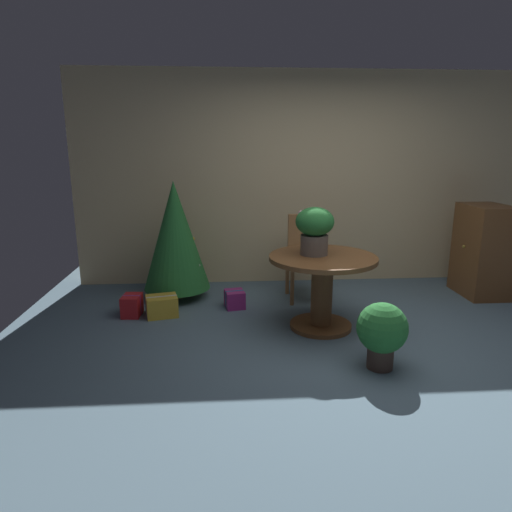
{
  "coord_description": "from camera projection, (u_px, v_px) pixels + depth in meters",
  "views": [
    {
      "loc": [
        -1.17,
        -3.46,
        1.73
      ],
      "look_at": [
        -0.9,
        0.38,
        0.78
      ],
      "focal_mm": 31.76,
      "sensor_mm": 36.0,
      "label": 1
    }
  ],
  "objects": [
    {
      "name": "flower_vase",
      "position": [
        315.0,
        228.0,
        4.22
      ],
      "size": [
        0.36,
        0.36,
        0.45
      ],
      "color": "#665B51",
      "rests_on": "round_dining_table"
    },
    {
      "name": "gift_box_purple",
      "position": [
        235.0,
        299.0,
        4.91
      ],
      "size": [
        0.23,
        0.26,
        0.19
      ],
      "color": "#9E287A",
      "rests_on": "ground_plane"
    },
    {
      "name": "back_wall_panel",
      "position": [
        318.0,
        179.0,
        5.66
      ],
      "size": [
        6.0,
        0.1,
        2.6
      ],
      "primitive_type": "cube",
      "color": "beige",
      "rests_on": "ground_plane"
    },
    {
      "name": "gift_box_red",
      "position": [
        132.0,
        305.0,
        4.68
      ],
      "size": [
        0.2,
        0.26,
        0.22
      ],
      "color": "red",
      "rests_on": "ground_plane"
    },
    {
      "name": "round_dining_table",
      "position": [
        322.0,
        280.0,
        4.28
      ],
      "size": [
        1.01,
        1.01,
        0.72
      ],
      "color": "brown",
      "rests_on": "ground_plane"
    },
    {
      "name": "potted_plant",
      "position": [
        382.0,
        331.0,
        3.53
      ],
      "size": [
        0.4,
        0.4,
        0.54
      ],
      "color": "#4C382D",
      "rests_on": "ground_plane"
    },
    {
      "name": "ground_plane",
      "position": [
        364.0,
        353.0,
        3.85
      ],
      "size": [
        6.6,
        6.6,
        0.0
      ],
      "primitive_type": "plane",
      "color": "slate"
    },
    {
      "name": "wooden_cabinet",
      "position": [
        483.0,
        251.0,
        5.24
      ],
      "size": [
        0.48,
        0.64,
        1.06
      ],
      "color": "brown",
      "rests_on": "ground_plane"
    },
    {
      "name": "holiday_tree",
      "position": [
        175.0,
        236.0,
        5.07
      ],
      "size": [
        0.75,
        0.75,
        1.34
      ],
      "color": "brown",
      "rests_on": "ground_plane"
    },
    {
      "name": "gift_box_gold",
      "position": [
        162.0,
        306.0,
        4.67
      ],
      "size": [
        0.36,
        0.31,
        0.21
      ],
      "color": "gold",
      "rests_on": "ground_plane"
    },
    {
      "name": "wooden_chair_far",
      "position": [
        305.0,
        253.0,
        5.16
      ],
      "size": [
        0.42,
        0.44,
        0.95
      ],
      "color": "#9E6B3D",
      "rests_on": "ground_plane"
    }
  ]
}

